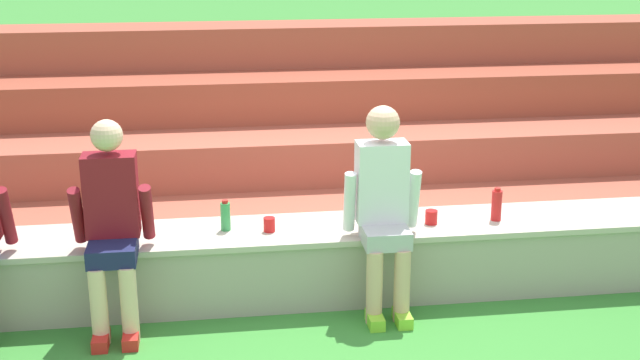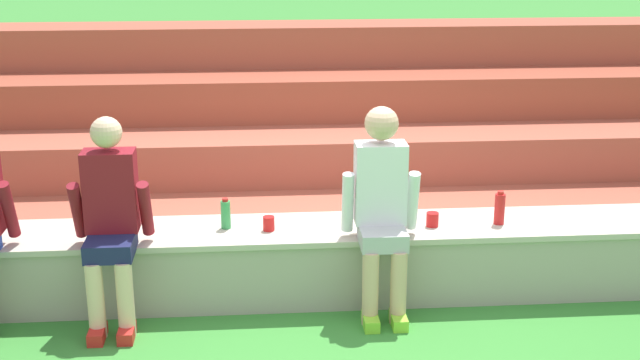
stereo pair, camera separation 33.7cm
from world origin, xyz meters
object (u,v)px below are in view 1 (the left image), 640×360
person_left_of_center (112,222)px  water_bottle_near_right (497,205)px  plastic_cup_middle (269,225)px  person_center (384,204)px  water_bottle_near_left (225,216)px  plastic_cup_left_end (431,217)px

person_left_of_center → water_bottle_near_right: (2.67, 0.28, -0.11)m
plastic_cup_middle → person_left_of_center: bearing=-165.0°
person_center → plastic_cup_middle: bearing=161.6°
person_left_of_center → plastic_cup_middle: person_left_of_center is taller
water_bottle_near_left → plastic_cup_middle: water_bottle_near_left is taller
person_left_of_center → water_bottle_near_left: 0.82m
plastic_cup_left_end → person_center: bearing=-149.2°
plastic_cup_middle → water_bottle_near_right: bearing=0.1°
person_left_of_center → person_center: person_center is taller
person_center → plastic_cup_left_end: person_center is taller
water_bottle_near_left → person_center: bearing=-16.9°
water_bottle_near_right → water_bottle_near_left: water_bottle_near_right is taller
plastic_cup_middle → person_center: bearing=-18.4°
plastic_cup_left_end → plastic_cup_middle: bearing=179.6°
water_bottle_near_left → plastic_cup_middle: (0.30, -0.07, -0.05)m
water_bottle_near_left → plastic_cup_left_end: bearing=-3.1°
plastic_cup_left_end → water_bottle_near_right: bearing=1.2°
water_bottle_near_right → plastic_cup_left_end: bearing=-178.8°
person_left_of_center → water_bottle_near_right: bearing=5.9°
person_left_of_center → plastic_cup_left_end: size_ratio=13.89×
water_bottle_near_right → water_bottle_near_left: (-1.93, 0.07, -0.01)m
person_left_of_center → person_center: 1.78m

